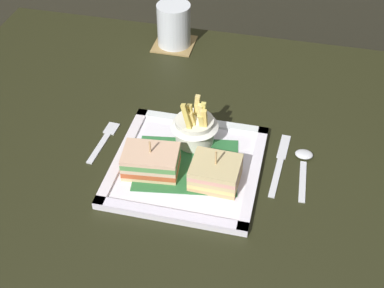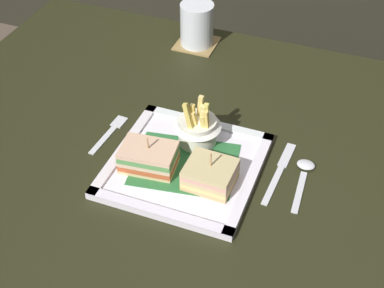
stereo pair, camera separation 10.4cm
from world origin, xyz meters
name	(u,v)px [view 1 (the left image)]	position (x,y,z in m)	size (l,w,h in m)	color
dining_table	(197,192)	(0.00, 0.00, 0.62)	(1.24, 0.93, 0.74)	black
square_plate	(187,166)	(-0.01, -0.06, 0.75)	(0.28, 0.28, 0.02)	white
sandwich_half_left	(151,161)	(-0.07, -0.09, 0.78)	(0.11, 0.08, 0.07)	#E5BD85
sandwich_half_right	(215,173)	(0.05, -0.09, 0.77)	(0.09, 0.08, 0.08)	tan
fries_cup	(195,126)	(-0.01, 0.01, 0.79)	(0.09, 0.09, 0.11)	silver
drink_coaster	(174,44)	(-0.14, 0.37, 0.74)	(0.10, 0.10, 0.00)	olive
water_glass	(174,28)	(-0.14, 0.37, 0.79)	(0.08, 0.08, 0.11)	silver
fork	(104,139)	(-0.19, -0.01, 0.74)	(0.03, 0.13, 0.00)	silver
knife	(280,162)	(0.17, 0.00, 0.74)	(0.02, 0.18, 0.00)	silver
spoon	(304,162)	(0.21, 0.01, 0.75)	(0.04, 0.14, 0.01)	silver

